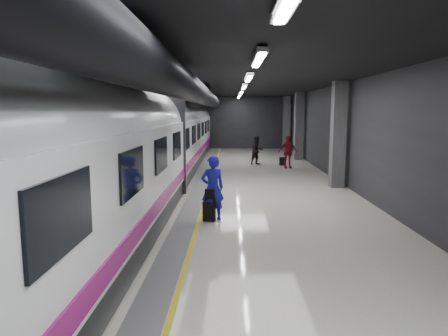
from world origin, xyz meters
TOP-DOWN VIEW (x-y plane):
  - ground at (0.00, 0.00)m, footprint 40.00×40.00m
  - platform_hall at (-0.29, 0.96)m, footprint 10.02×40.02m
  - train at (-3.25, -0.00)m, footprint 3.05×38.00m
  - traveler_main at (-0.55, -3.39)m, footprint 0.82×0.67m
  - suitcase_main at (-0.65, -3.51)m, footprint 0.39×0.28m
  - shoulder_bag at (-0.62, -3.51)m, footprint 0.32×0.22m
  - traveler_far_a at (1.60, 9.26)m, footprint 1.08×1.03m
  - traveler_far_b at (3.25, 7.81)m, footprint 1.15×0.65m
  - suitcase_far at (3.11, 9.01)m, footprint 0.35×0.23m

SIDE VIEW (x-z plane):
  - ground at x=0.00m, z-range 0.00..0.00m
  - suitcase_far at x=3.11m, z-range 0.00..0.50m
  - suitcase_main at x=-0.65m, z-range 0.00..0.58m
  - shoulder_bag at x=-0.62m, z-range 0.58..0.97m
  - traveler_far_a at x=1.60m, z-range 0.00..1.76m
  - traveler_far_b at x=3.25m, z-range 0.00..1.86m
  - traveler_main at x=-0.55m, z-range 0.00..1.94m
  - train at x=-3.25m, z-range 0.04..4.09m
  - platform_hall at x=-0.29m, z-range 1.28..5.79m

